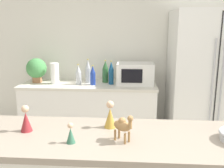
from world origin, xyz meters
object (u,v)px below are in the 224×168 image
Objects in this scene: back_bottle_3 at (93,76)px; wise_man_figurine_blue at (110,116)px; paper_towel_roll at (55,73)px; back_bottle_0 at (88,72)px; back_bottle_1 at (111,73)px; wise_man_figurine_crimson at (26,120)px; refrigerator at (206,85)px; microwave at (135,74)px; wise_man_figurine_purple at (71,134)px; camel_figurine at (123,125)px; potted_plant at (37,69)px; back_bottle_2 at (78,75)px; back_bottle_4 at (105,72)px.

wise_man_figurine_blue is at bearing -78.09° from back_bottle_3.
back_bottle_0 reaches higher than paper_towel_roll.
wise_man_figurine_crimson is (-0.36, -1.88, 0.04)m from back_bottle_1.
refrigerator is 0.91m from microwave.
back_bottle_3 reaches higher than wise_man_figurine_purple.
wise_man_figurine_crimson is at bearing -91.25° from back_bottle_0.
back_bottle_3 is 1.61× the size of wise_man_figurine_crimson.
camel_figurine is at bearing 8.08° from wise_man_figurine_purple.
refrigerator is 5.52× the size of potted_plant.
back_bottle_1 is (1.02, -0.04, -0.04)m from potted_plant.
wise_man_figurine_crimson is (-0.13, -1.82, 0.07)m from back_bottle_3.
wise_man_figurine_blue is (0.56, -1.74, 0.07)m from back_bottle_2.
back_bottle_0 is at bearing 177.73° from microwave.
wise_man_figurine_blue is at bearing 10.87° from wise_man_figurine_crimson.
potted_plant is 2.10× the size of camel_figurine.
microwave is 0.32m from back_bottle_1.
paper_towel_roll is 1.76× the size of camel_figurine.
back_bottle_3 is (0.08, -0.12, -0.03)m from back_bottle_0.
back_bottle_0 reaches higher than wise_man_figurine_crimson.
potted_plant is 0.80m from back_bottle_3.
wise_man_figurine_blue is (0.45, -1.85, 0.04)m from back_bottle_0.
potted_plant is at bearing 172.77° from back_bottle_3.
wise_man_figurine_blue is at bearing -57.81° from potted_plant.
refrigerator reaches higher than back_bottle_4.
camel_figurine is at bearing -76.85° from back_bottle_3.
camel_figurine is at bearing -9.58° from wise_man_figurine_crimson.
back_bottle_0 is at bearing 88.75° from wise_man_figurine_crimson.
back_bottle_2 reaches higher than wise_man_figurine_purple.
potted_plant reaches higher than wise_man_figurine_crimson.
paper_towel_roll is 1.04× the size of back_bottle_2.
back_bottle_1 is 1.20× the size of back_bottle_3.
refrigerator is 16.15× the size of wise_man_figurine_purple.
back_bottle_4 reaches higher than microwave.
microwave is 4.23× the size of wise_man_figurine_purple.
refrigerator is 1.46m from back_bottle_3.
potted_plant is at bearing 171.65° from back_bottle_2.
paper_towel_roll is 1.64× the size of wise_man_figurine_blue.
potted_plant reaches higher than wise_man_figurine_purple.
camel_figurine is (1.24, -2.02, 0.03)m from potted_plant.
wise_man_figurine_crimson is (-0.49, -0.09, -0.00)m from wise_man_figurine_blue.
back_bottle_4 is (0.93, 0.07, -0.04)m from potted_plant.
potted_plant is 0.28m from paper_towel_roll.
potted_plant is 1.96× the size of wise_man_figurine_blue.
back_bottle_2 is 1.84m from wise_man_figurine_crimson.
wise_man_figurine_purple is at bearing -129.72° from wise_man_figurine_blue.
back_bottle_1 is 0.24m from back_bottle_3.
microwave is at bearing -2.27° from back_bottle_0.
back_bottle_3 is (0.52, -0.03, -0.02)m from paper_towel_roll.
refrigerator is 2.41m from wise_man_figurine_crimson.
wise_man_figurine_purple is (-0.38, -2.06, 0.03)m from microwave.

